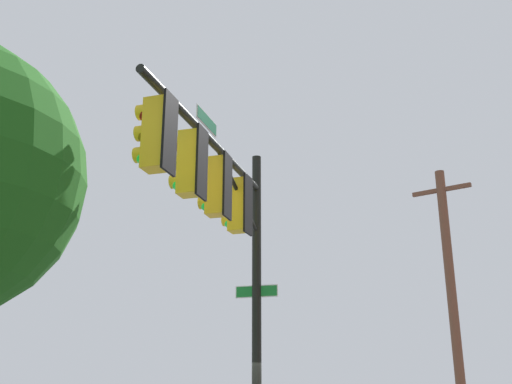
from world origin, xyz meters
name	(u,v)px	position (x,y,z in m)	size (l,w,h in m)	color
signal_pole_assembly	(219,215)	(2.27, -0.02, 5.02)	(5.77, 0.94, 7.02)	black
utility_pole	(453,304)	(-6.17, 4.02, 4.33)	(0.66, 1.75, 8.39)	brown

